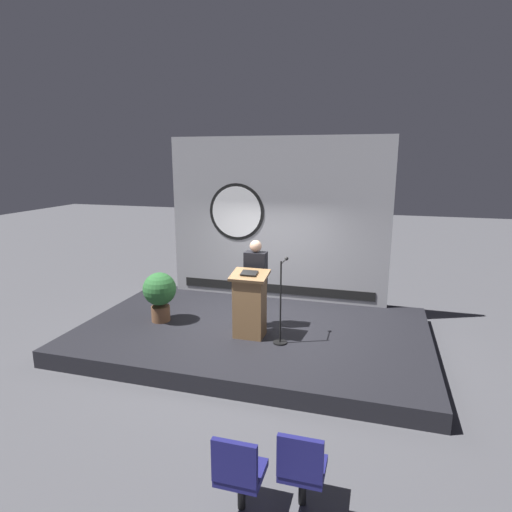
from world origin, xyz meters
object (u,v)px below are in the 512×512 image
Objects in this scene: audience_chair_right at (239,470)px; potted_plant at (160,292)px; speaker_person at (256,283)px; podium at (250,305)px; microphone_stand at (281,314)px; audience_chair_left at (302,466)px.

potted_plant is at bearing 127.40° from audience_chair_right.
audience_chair_right is (0.99, -3.98, -0.65)m from speaker_person.
potted_plant is (-1.88, 0.21, -0.00)m from podium.
speaker_person is 1.71× the size of potted_plant.
microphone_stand is 1.63× the size of audience_chair_left.
audience_chair_right is at bearing -74.71° from podium.
podium reaches higher than audience_chair_left.
potted_plant is (-2.47, 0.30, 0.07)m from microphone_stand.
potted_plant is 4.89m from audience_chair_left.
podium is at bearing 105.29° from audience_chair_right.
audience_chair_right is (0.37, -3.41, -0.32)m from microphone_stand.
microphone_stand reaches higher than potted_plant.
speaker_person is 4.15m from audience_chair_right.
speaker_person is 0.90m from microphone_stand.
speaker_person reaches higher than microphone_stand.
podium is 1.35× the size of audience_chair_right.
podium is at bearing -86.59° from speaker_person.
audience_chair_left is at bearing -73.59° from microphone_stand.
speaker_person is at bearing 8.20° from potted_plant.
speaker_person is (-0.03, 0.48, 0.26)m from podium.
podium is 0.54m from speaker_person.
microphone_stand is (0.59, -0.09, -0.07)m from podium.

